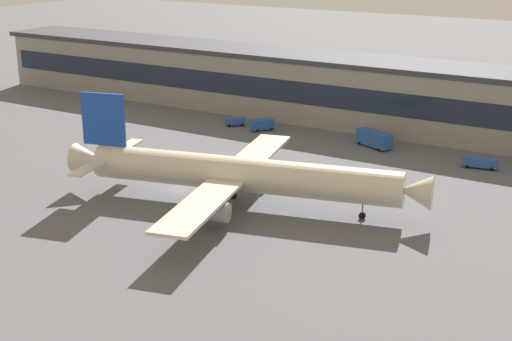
# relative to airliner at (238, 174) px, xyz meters

# --- Properties ---
(ground_plane) EXTENTS (600.00, 600.00, 0.00)m
(ground_plane) POSITION_rel_airliner_xyz_m (-12.98, 1.06, -5.42)
(ground_plane) COLOR #56565B
(terminal_building) EXTENTS (200.76, 18.05, 15.45)m
(terminal_building) POSITION_rel_airliner_xyz_m (-12.98, 60.65, 2.33)
(terminal_building) COLOR gray
(terminal_building) RESTS_ON ground_plane
(airliner) EXTENTS (60.70, 52.28, 17.33)m
(airliner) POSITION_rel_airliner_xyz_m (0.00, 0.00, 0.00)
(airliner) COLOR beige
(airliner) RESTS_ON ground_plane
(crew_van) EXTENTS (4.68, 5.56, 2.55)m
(crew_van) POSITION_rel_airliner_xyz_m (-21.59, 43.67, -3.96)
(crew_van) COLOR #2651A5
(crew_van) RESTS_ON ground_plane
(fuel_truck) EXTENTS (8.80, 6.06, 3.35)m
(fuel_truck) POSITION_rel_airliner_xyz_m (5.60, 44.09, -3.53)
(fuel_truck) COLOR #2651A5
(fuel_truck) RESTS_ON ground_plane
(follow_me_car) EXTENTS (4.45, 4.46, 1.85)m
(follow_me_car) POSITION_rel_airliner_xyz_m (-29.34, 43.73, -4.33)
(follow_me_car) COLOR #2651A5
(follow_me_car) RESTS_ON ground_plane
(belt_loader) EXTENTS (6.66, 3.17, 1.95)m
(belt_loader) POSITION_rel_airliner_xyz_m (28.67, 41.13, -4.26)
(belt_loader) COLOR #2651A5
(belt_loader) RESTS_ON ground_plane
(traffic_cone_0) EXTENTS (0.44, 0.44, 0.55)m
(traffic_cone_0) POSITION_rel_airliner_xyz_m (-17.59, -15.69, -5.14)
(traffic_cone_0) COLOR #F2590C
(traffic_cone_0) RESTS_ON ground_plane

